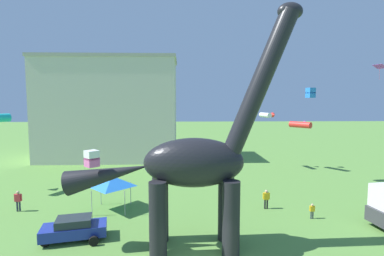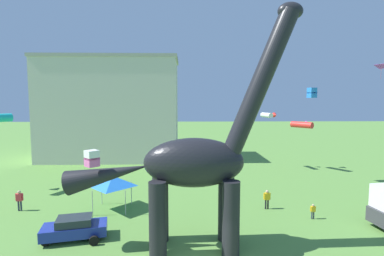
% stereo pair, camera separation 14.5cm
% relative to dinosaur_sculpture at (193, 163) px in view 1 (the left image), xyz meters
% --- Properties ---
extents(dinosaur_sculpture, '(14.69, 3.11, 15.36)m').
position_rel_dinosaur_sculpture_xyz_m(dinosaur_sculpture, '(0.00, 0.00, 0.00)').
color(dinosaur_sculpture, black).
rests_on(dinosaur_sculpture, ground_plane).
extents(parked_sedan_left, '(4.49, 2.66, 1.55)m').
position_rel_dinosaur_sculpture_xyz_m(parked_sedan_left, '(-8.00, 1.31, -4.75)').
color(parked_sedan_left, navy).
rests_on(parked_sedan_left, ground_plane).
extents(person_near_flyer, '(0.46, 0.20, 1.23)m').
position_rel_dinosaur_sculpture_xyz_m(person_near_flyer, '(9.74, 4.25, -4.81)').
color(person_near_flyer, '#2D3347').
rests_on(person_near_flyer, ground_plane).
extents(person_far_spectator, '(0.67, 0.29, 1.78)m').
position_rel_dinosaur_sculpture_xyz_m(person_far_spectator, '(-14.68, 6.65, -4.47)').
color(person_far_spectator, '#2D3347').
rests_on(person_far_spectator, ground_plane).
extents(person_strolling_adult, '(0.63, 0.28, 1.69)m').
position_rel_dinosaur_sculpture_xyz_m(person_strolling_adult, '(6.68, 6.51, -4.53)').
color(person_strolling_adult, black).
rests_on(person_strolling_adult, ground_plane).
extents(festival_canopy_tent, '(3.15, 3.15, 3.00)m').
position_rel_dinosaur_sculpture_xyz_m(festival_canopy_tent, '(-6.74, 6.78, -3.01)').
color(festival_canopy_tent, '#B2B2B7').
rests_on(festival_canopy_tent, ground_plane).
extents(kite_mid_left, '(0.96, 0.96, 0.97)m').
position_rel_dinosaur_sculpture_xyz_m(kite_mid_left, '(-6.06, -0.68, 0.43)').
color(kite_mid_left, white).
extents(kite_mid_center, '(0.88, 1.10, 1.29)m').
position_rel_dinosaur_sculpture_xyz_m(kite_mid_center, '(16.51, 7.03, 6.84)').
color(kite_mid_center, purple).
extents(kite_far_left, '(0.97, 0.97, 1.13)m').
position_rel_dinosaur_sculpture_xyz_m(kite_far_left, '(13.88, 14.61, 4.80)').
color(kite_far_left, '#287AE5').
extents(kite_far_right, '(2.27, 2.46, 0.70)m').
position_rel_dinosaur_sculpture_xyz_m(kite_far_right, '(11.13, 21.89, 1.94)').
color(kite_far_right, white).
extents(kite_mid_right, '(3.14, 3.01, 0.88)m').
position_rel_dinosaur_sculpture_xyz_m(kite_mid_right, '(15.63, 20.92, 0.68)').
color(kite_mid_right, red).
extents(background_building_block, '(21.71, 10.16, 16.31)m').
position_rel_dinosaur_sculpture_xyz_m(background_building_block, '(-12.39, 29.82, 2.61)').
color(background_building_block, beige).
rests_on(background_building_block, ground_plane).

